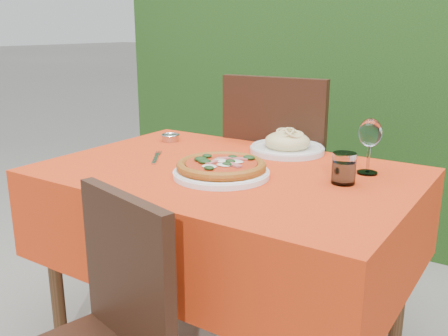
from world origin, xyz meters
The scene contains 10 objects.
hedge centered at (0.00, 1.55, 0.92)m, with size 3.20×0.55×1.78m.
dining_table centered at (0.00, 0.00, 0.60)m, with size 1.26×0.86×0.75m.
chair_near centered at (0.04, -0.65, 0.47)m, with size 0.45×0.45×0.83m.
chair_far centered at (-0.08, 0.58, 0.59)m, with size 0.50×0.50×1.02m.
pizza_plate centered at (0.03, -0.08, 0.78)m, with size 0.37×0.37×0.06m.
pasta_plate centered at (0.06, 0.34, 0.78)m, with size 0.29×0.29×0.08m.
water_glass centered at (0.39, 0.07, 0.79)m, with size 0.08×0.08×0.10m.
wine_glass centered at (0.42, 0.22, 0.88)m, with size 0.08×0.08×0.19m.
fork centered at (-0.30, -0.03, 0.75)m, with size 0.03×0.20×0.01m, color #B4B4BB.
steel_ramekin centered at (-0.45, 0.24, 0.76)m, with size 0.07×0.07×0.03m, color #B3B3BA.
Camera 1 is at (0.91, -1.39, 1.22)m, focal length 40.00 mm.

